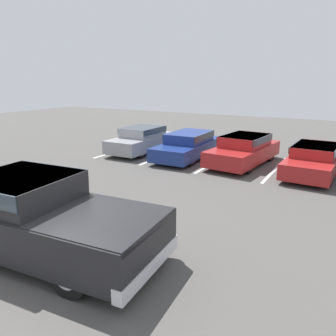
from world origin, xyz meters
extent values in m
plane|color=#4C4947|center=(0.00, 0.00, 0.00)|extent=(60.00, 60.00, 0.00)
cube|color=white|center=(-5.56, 9.93, 0.00)|extent=(0.12, 4.61, 0.01)
cube|color=white|center=(-2.88, 9.93, 0.00)|extent=(0.12, 4.61, 0.01)
cube|color=white|center=(-0.20, 9.93, 0.00)|extent=(0.12, 4.61, 0.01)
cube|color=white|center=(2.48, 9.93, 0.00)|extent=(0.12, 4.61, 0.01)
cube|color=black|center=(-0.57, 0.32, 0.69)|extent=(5.88, 2.54, 0.87)
cube|color=black|center=(-0.85, 0.29, 1.41)|extent=(2.21, 2.07, 0.57)
cube|color=#2D3842|center=(-0.85, 0.29, 1.54)|extent=(2.18, 2.13, 0.31)
cube|color=black|center=(1.23, 0.46, 1.08)|extent=(2.28, 2.16, 0.13)
cube|color=silver|center=(2.21, 0.54, 0.37)|extent=(0.37, 2.13, 0.28)
cylinder|color=black|center=(1.08, 1.32, 0.42)|extent=(0.87, 0.38, 0.85)
cylinder|color=#ADADB2|center=(1.08, 1.32, 0.42)|extent=(0.49, 0.36, 0.47)
cylinder|color=black|center=(1.22, -0.41, 0.42)|extent=(0.87, 0.38, 0.85)
cylinder|color=#ADADB2|center=(1.22, -0.41, 0.42)|extent=(0.49, 0.36, 0.47)
cylinder|color=black|center=(-2.35, 1.04, 0.42)|extent=(0.87, 0.38, 0.85)
cylinder|color=#ADADB2|center=(-2.35, 1.04, 0.42)|extent=(0.49, 0.36, 0.47)
cube|color=gray|center=(-4.34, 10.00, 0.51)|extent=(1.76, 4.26, 0.64)
cube|color=gray|center=(-4.34, 10.09, 1.06)|extent=(1.54, 2.22, 0.47)
cube|color=#2D3842|center=(-4.34, 10.09, 1.16)|extent=(1.61, 2.18, 0.28)
cylinder|color=black|center=(-3.58, 8.77, 0.33)|extent=(0.21, 0.67, 0.67)
cylinder|color=#ADADB2|center=(-3.58, 8.77, 0.33)|extent=(0.22, 0.37, 0.37)
cylinder|color=black|center=(-5.07, 8.76, 0.33)|extent=(0.21, 0.67, 0.67)
cylinder|color=#ADADB2|center=(-5.07, 8.76, 0.33)|extent=(0.22, 0.37, 0.37)
cylinder|color=black|center=(-3.60, 11.24, 0.33)|extent=(0.21, 0.67, 0.67)
cylinder|color=#ADADB2|center=(-3.60, 11.24, 0.33)|extent=(0.22, 0.37, 0.37)
cylinder|color=black|center=(-5.09, 11.23, 0.33)|extent=(0.21, 0.67, 0.67)
cylinder|color=#ADADB2|center=(-5.09, 11.23, 0.33)|extent=(0.22, 0.37, 0.37)
cube|color=navy|center=(-1.66, 10.00, 0.47)|extent=(1.88, 4.74, 0.60)
cube|color=navy|center=(-1.66, 10.09, 1.00)|extent=(1.61, 2.48, 0.46)
cube|color=#2D3842|center=(-1.66, 10.09, 1.09)|extent=(1.68, 2.43, 0.27)
cylinder|color=black|center=(-0.87, 8.65, 0.31)|extent=(0.23, 0.62, 0.61)
cylinder|color=#ADADB2|center=(-0.87, 8.65, 0.31)|extent=(0.24, 0.34, 0.34)
cylinder|color=black|center=(-2.39, 8.61, 0.31)|extent=(0.23, 0.62, 0.61)
cylinder|color=#ADADB2|center=(-2.39, 8.61, 0.31)|extent=(0.24, 0.34, 0.34)
cylinder|color=black|center=(-0.93, 11.38, 0.31)|extent=(0.23, 0.62, 0.61)
cylinder|color=#ADADB2|center=(-0.93, 11.38, 0.31)|extent=(0.24, 0.34, 0.34)
cylinder|color=black|center=(-2.45, 11.34, 0.31)|extent=(0.23, 0.62, 0.61)
cylinder|color=#ADADB2|center=(-2.45, 11.34, 0.31)|extent=(0.24, 0.34, 0.34)
cube|color=maroon|center=(1.02, 10.10, 0.50)|extent=(2.26, 4.64, 0.64)
cube|color=maroon|center=(1.03, 10.19, 1.06)|extent=(1.82, 2.48, 0.47)
cube|color=#2D3842|center=(1.03, 10.19, 1.15)|extent=(1.89, 2.44, 0.28)
cylinder|color=black|center=(1.66, 8.73, 0.33)|extent=(0.28, 0.69, 0.67)
cylinder|color=#ADADB2|center=(1.66, 8.73, 0.33)|extent=(0.26, 0.39, 0.37)
cylinder|color=black|center=(0.11, 8.89, 0.33)|extent=(0.28, 0.69, 0.67)
cylinder|color=#ADADB2|center=(0.11, 8.89, 0.33)|extent=(0.26, 0.39, 0.37)
cylinder|color=black|center=(1.93, 11.31, 0.33)|extent=(0.28, 0.69, 0.67)
cylinder|color=#ADADB2|center=(1.93, 11.31, 0.33)|extent=(0.26, 0.39, 0.37)
cylinder|color=black|center=(0.38, 11.47, 0.33)|extent=(0.28, 0.69, 0.67)
cylinder|color=#ADADB2|center=(0.38, 11.47, 0.33)|extent=(0.26, 0.39, 0.37)
cube|color=maroon|center=(3.93, 9.92, 0.46)|extent=(1.94, 4.51, 0.58)
cube|color=maroon|center=(3.93, 10.00, 0.96)|extent=(1.63, 2.38, 0.42)
cube|color=#2D3842|center=(3.93, 10.00, 1.05)|extent=(1.69, 2.33, 0.25)
cylinder|color=black|center=(4.59, 8.59, 0.31)|extent=(0.26, 0.63, 0.62)
cylinder|color=#ADADB2|center=(4.59, 8.59, 0.31)|extent=(0.26, 0.35, 0.34)
cylinder|color=black|center=(3.14, 8.67, 0.31)|extent=(0.26, 0.63, 0.62)
cylinder|color=#ADADB2|center=(3.14, 8.67, 0.31)|extent=(0.26, 0.35, 0.34)
cylinder|color=black|center=(3.26, 11.24, 0.31)|extent=(0.26, 0.63, 0.62)
cylinder|color=#ADADB2|center=(3.26, 11.24, 0.31)|extent=(0.26, 0.35, 0.34)
camera|label=1|loc=(5.13, -3.89, 3.64)|focal=35.00mm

